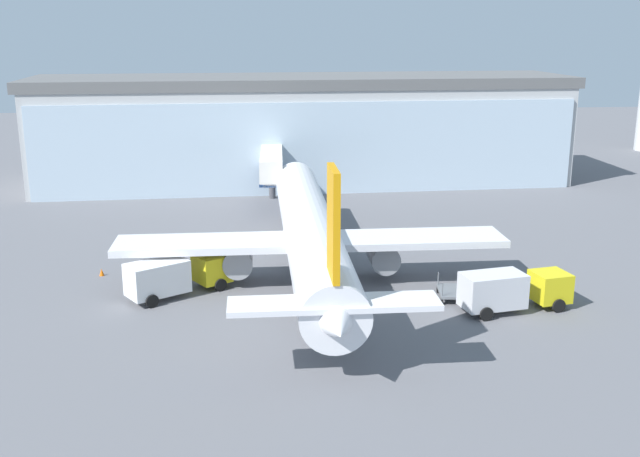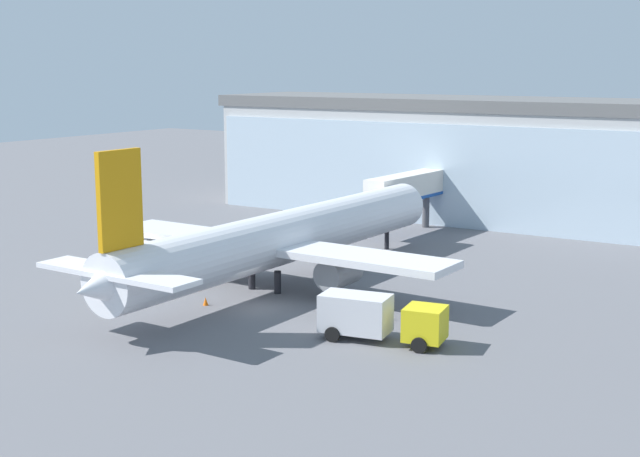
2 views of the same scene
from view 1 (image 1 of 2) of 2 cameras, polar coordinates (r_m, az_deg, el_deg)
name	(u,v)px [view 1 (image 1 of 2)]	position (r m, az deg, el deg)	size (l,w,h in m)	color
ground	(347,306)	(49.89, 2.04, -5.90)	(240.00, 240.00, 0.00)	slate
terminal_building	(303,130)	(88.44, -1.27, 7.54)	(62.30, 16.83, 12.40)	#B1B1B1
jet_bridge	(271,166)	(76.02, -3.72, 4.76)	(2.63, 11.17, 5.63)	silver
airplane	(310,233)	(54.23, -0.75, -0.31)	(27.69, 38.93, 11.10)	silver
catering_truck	(176,275)	(52.19, -10.94, -3.50)	(7.33, 5.79, 2.65)	yellow
fuel_truck	(512,289)	(50.09, 14.39, -4.51)	(7.59, 3.62, 2.65)	yellow
baggage_cart	(451,292)	(51.74, 9.92, -4.75)	(1.92, 2.97, 1.50)	slate
safety_cone_nose	(304,311)	(48.22, -1.25, -6.31)	(0.36, 0.36, 0.55)	orange
safety_cone_wingtip	(102,272)	(57.92, -16.30, -3.21)	(0.36, 0.36, 0.55)	orange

